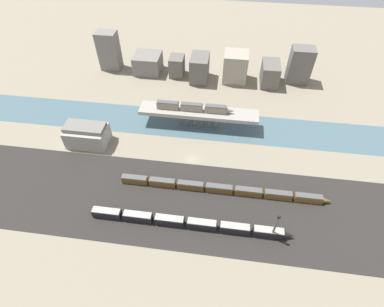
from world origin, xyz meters
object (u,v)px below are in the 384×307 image
at_px(warehouse_building, 87,135).
at_px(train_on_bridge, 194,107).
at_px(train_yard_near, 189,223).
at_px(train_yard_mid, 222,189).
at_px(signal_tower, 275,227).

bearing_deg(warehouse_building, train_on_bridge, 22.57).
distance_m(train_yard_near, warehouse_building, 66.52).
relative_size(train_on_bridge, train_yard_mid, 0.44).
xyz_separation_m(train_yard_mid, warehouse_building, (-65.57, 20.81, 3.40)).
xyz_separation_m(train_on_bridge, signal_tower, (36.43, -59.41, -3.35)).
bearing_deg(train_yard_mid, warehouse_building, 162.39).
relative_size(train_on_bridge, train_yard_near, 0.50).
bearing_deg(train_on_bridge, signal_tower, -58.48).
xyz_separation_m(train_yard_near, train_yard_mid, (11.43, 17.70, -0.21)).
xyz_separation_m(train_yard_near, warehouse_building, (-54.14, 38.51, 3.19)).
relative_size(train_yard_mid, warehouse_building, 4.54).
bearing_deg(warehouse_building, train_yard_mid, -17.61).
distance_m(train_yard_near, signal_tower, 31.16).
relative_size(train_on_bridge, signal_tower, 2.59).
height_order(warehouse_building, signal_tower, signal_tower).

